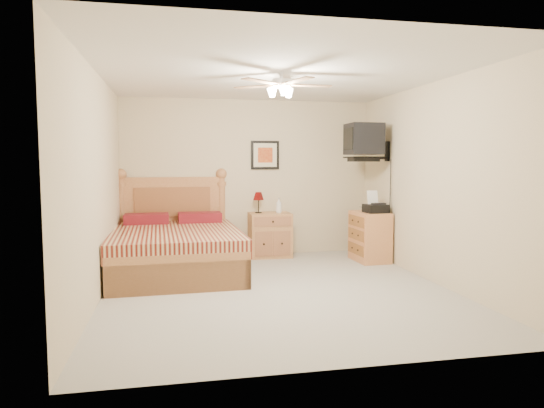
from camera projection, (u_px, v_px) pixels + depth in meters
The scene contains 17 objects.
floor at pixel (277, 290), 5.74m from camera, with size 4.50×4.50×0.00m, color #A5A095.
ceiling at pixel (278, 75), 5.52m from camera, with size 4.00×4.50×0.04m, color white.
wall_back at pixel (248, 178), 7.83m from camera, with size 4.00×0.04×2.50m, color beige.
wall_front at pixel (344, 199), 3.44m from camera, with size 4.00×0.04×2.50m, color beige.
wall_left at pixel (97, 186), 5.24m from camera, with size 0.04×4.50×2.50m, color beige.
wall_right at pixel (434, 183), 6.03m from camera, with size 0.04×4.50×2.50m, color beige.
bed at pixel (175, 222), 6.54m from camera, with size 1.66×2.18×1.41m, color #AA693B, non-canonical shape.
nightstand at pixel (270, 235), 7.73m from camera, with size 0.65×0.49×0.70m, color #A66438.
table_lamp at pixel (258, 203), 7.69m from camera, with size 0.18×0.18×0.33m, color #540505, non-canonical shape.
lotion_bottle at pixel (279, 205), 7.70m from camera, with size 0.09×0.09×0.24m, color white.
framed_picture at pixel (265, 155), 7.83m from camera, with size 0.46×0.04×0.46m, color black.
dresser at pixel (370, 236), 7.38m from camera, with size 0.44×0.64×0.75m, color #BE703E.
fax_machine at pixel (376, 202), 7.21m from camera, with size 0.31×0.33×0.33m, color black, non-canonical shape.
magazine_lower at pixel (365, 210), 7.57m from camera, with size 0.21×0.29×0.03m, color beige.
magazine_upper at pixel (366, 208), 7.60m from camera, with size 0.22×0.30×0.02m, color gray.
wall_tv at pixel (373, 142), 7.24m from camera, with size 0.56×0.46×0.58m, color black, non-canonical shape.
ceiling_fan at pixel (281, 85), 5.34m from camera, with size 1.14×1.14×0.28m, color white, non-canonical shape.
Camera 1 is at (-1.18, -5.51, 1.51)m, focal length 32.00 mm.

